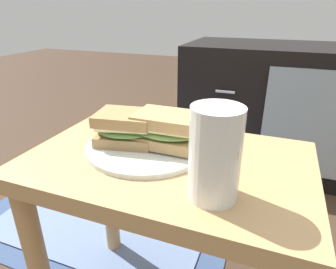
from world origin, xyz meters
TOP-DOWN VIEW (x-y plane):
  - side_table at (0.00, 0.00)m, footprint 0.56×0.36m
  - tv_cabinet at (0.25, 0.95)m, footprint 0.96×0.46m
  - area_rug at (-0.35, 0.31)m, footprint 0.92×0.71m
  - plate at (-0.06, 0.02)m, footprint 0.25×0.25m
  - sandwich_front at (-0.10, 0.02)m, footprint 0.14×0.12m
  - sandwich_back at (-0.01, 0.03)m, footprint 0.14×0.10m
  - beer_glass at (0.11, -0.09)m, footprint 0.08×0.08m

SIDE VIEW (x-z plane):
  - area_rug at x=-0.35m, z-range 0.00..0.01m
  - tv_cabinet at x=0.25m, z-range 0.00..0.58m
  - side_table at x=0.00m, z-range 0.14..0.60m
  - plate at x=-0.06m, z-range 0.46..0.47m
  - sandwich_front at x=-0.10m, z-range 0.47..0.54m
  - sandwich_back at x=-0.01m, z-range 0.47..0.54m
  - beer_glass at x=0.11m, z-range 0.46..0.61m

